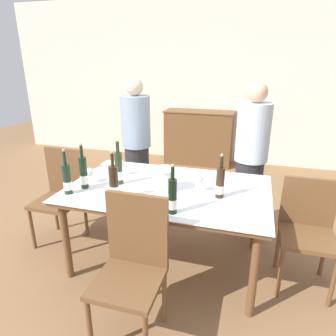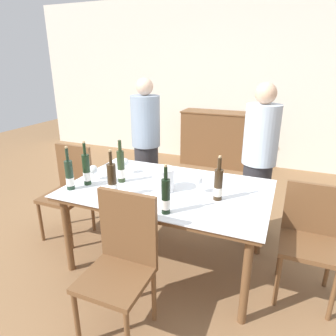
% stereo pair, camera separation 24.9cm
% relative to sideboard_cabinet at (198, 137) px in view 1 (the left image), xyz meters
% --- Properties ---
extents(ground_plane, '(12.00, 12.00, 0.00)m').
position_rel_sideboard_cabinet_xyz_m(ground_plane, '(0.28, -2.88, -0.47)').
color(ground_plane, olive).
extents(back_wall, '(8.00, 0.10, 2.80)m').
position_rel_sideboard_cabinet_xyz_m(back_wall, '(0.28, 0.29, 0.93)').
color(back_wall, silver).
rests_on(back_wall, ground_plane).
extents(sideboard_cabinet, '(1.20, 0.46, 0.94)m').
position_rel_sideboard_cabinet_xyz_m(sideboard_cabinet, '(0.00, 0.00, 0.00)').
color(sideboard_cabinet, brown).
rests_on(sideboard_cabinet, ground_plane).
extents(dining_table, '(1.70, 1.07, 0.74)m').
position_rel_sideboard_cabinet_xyz_m(dining_table, '(0.28, -2.88, 0.20)').
color(dining_table, brown).
rests_on(dining_table, ground_plane).
extents(ice_bucket, '(0.19, 0.19, 0.19)m').
position_rel_sideboard_cabinet_xyz_m(ice_bucket, '(0.26, -2.93, 0.37)').
color(ice_bucket, white).
rests_on(ice_bucket, dining_table).
extents(wine_bottle_0, '(0.07, 0.07, 0.36)m').
position_rel_sideboard_cabinet_xyz_m(wine_bottle_0, '(0.72, -2.94, 0.39)').
color(wine_bottle_0, '#332314').
rests_on(wine_bottle_0, dining_table).
extents(wine_bottle_1, '(0.06, 0.06, 0.38)m').
position_rel_sideboard_cabinet_xyz_m(wine_bottle_1, '(-0.16, -2.91, 0.41)').
color(wine_bottle_1, '#28381E').
rests_on(wine_bottle_1, dining_table).
extents(wine_bottle_2, '(0.07, 0.07, 0.39)m').
position_rel_sideboard_cabinet_xyz_m(wine_bottle_2, '(-0.06, -3.21, 0.40)').
color(wine_bottle_2, '#332314').
rests_on(wine_bottle_2, dining_table).
extents(wine_bottle_3, '(0.06, 0.06, 0.37)m').
position_rel_sideboard_cabinet_xyz_m(wine_bottle_3, '(0.44, -3.30, 0.40)').
color(wine_bottle_3, black).
rests_on(wine_bottle_3, dining_table).
extents(wine_bottle_4, '(0.07, 0.07, 0.39)m').
position_rel_sideboard_cabinet_xyz_m(wine_bottle_4, '(-0.40, -3.07, 0.40)').
color(wine_bottle_4, black).
rests_on(wine_bottle_4, dining_table).
extents(wine_bottle_5, '(0.07, 0.07, 0.37)m').
position_rel_sideboard_cabinet_xyz_m(wine_bottle_5, '(-0.47, -3.21, 0.39)').
color(wine_bottle_5, '#1E3323').
rests_on(wine_bottle_5, dining_table).
extents(wine_glass_0, '(0.08, 0.08, 0.16)m').
position_rel_sideboard_cabinet_xyz_m(wine_glass_0, '(-0.23, -2.72, 0.38)').
color(wine_glass_0, white).
rests_on(wine_glass_0, dining_table).
extents(wine_glass_1, '(0.07, 0.07, 0.14)m').
position_rel_sideboard_cabinet_xyz_m(wine_glass_1, '(0.54, -2.88, 0.37)').
color(wine_glass_1, white).
rests_on(wine_glass_1, dining_table).
extents(wine_glass_2, '(0.07, 0.07, 0.13)m').
position_rel_sideboard_cabinet_xyz_m(wine_glass_2, '(-0.01, -3.27, 0.36)').
color(wine_glass_2, white).
rests_on(wine_glass_2, dining_table).
extents(wine_glass_3, '(0.08, 0.08, 0.14)m').
position_rel_sideboard_cabinet_xyz_m(wine_glass_3, '(-0.42, -2.96, 0.36)').
color(wine_glass_3, white).
rests_on(wine_glass_3, dining_table).
extents(chair_left_end, '(0.42, 0.42, 0.95)m').
position_rel_sideboard_cabinet_xyz_m(chair_left_end, '(-0.86, -2.79, 0.07)').
color(chair_left_end, brown).
rests_on(chair_left_end, ground_plane).
extents(chair_right_end, '(0.42, 0.42, 0.88)m').
position_rel_sideboard_cabinet_xyz_m(chair_right_end, '(1.42, -2.80, 0.05)').
color(chair_right_end, brown).
rests_on(chair_right_end, ground_plane).
extents(chair_near_front, '(0.42, 0.42, 0.97)m').
position_rel_sideboard_cabinet_xyz_m(chair_near_front, '(0.26, -3.64, 0.08)').
color(chair_near_front, brown).
rests_on(chair_near_front, ground_plane).
extents(person_host, '(0.33, 0.33, 1.59)m').
position_rel_sideboard_cabinet_xyz_m(person_host, '(-0.35, -2.02, 0.32)').
color(person_host, '#2D2D33').
rests_on(person_host, ground_plane).
extents(person_guest_left, '(0.33, 0.33, 1.58)m').
position_rel_sideboard_cabinet_xyz_m(person_guest_left, '(0.93, -2.11, 0.32)').
color(person_guest_left, '#2D2D33').
rests_on(person_guest_left, ground_plane).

